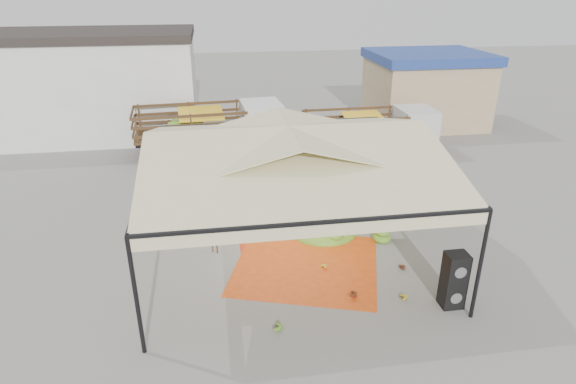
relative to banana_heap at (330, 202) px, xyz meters
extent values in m
plane|color=slate|center=(-1.76, -1.95, -0.61)|extent=(90.00, 90.00, 0.00)
cylinder|color=black|center=(-5.76, -5.95, 0.89)|extent=(0.10, 0.10, 3.00)
cylinder|color=black|center=(2.24, -5.95, 0.89)|extent=(0.10, 0.10, 3.00)
cylinder|color=black|center=(-5.76, 2.05, 0.89)|extent=(0.10, 0.10, 3.00)
cylinder|color=black|center=(2.24, 2.05, 0.89)|extent=(0.10, 0.10, 3.00)
pyramid|color=beige|center=(-1.76, -1.95, 2.89)|extent=(8.00, 8.00, 1.00)
cube|color=black|center=(-1.76, -1.95, 2.39)|extent=(8.00, 8.00, 0.08)
cube|color=beige|center=(-1.76, -1.95, 2.21)|extent=(8.00, 8.00, 0.36)
cube|color=silver|center=(-11.76, 12.05, 1.89)|extent=(14.00, 6.00, 5.00)
cube|color=black|center=(-11.76, 12.05, 4.59)|extent=(14.30, 6.30, 0.40)
cube|color=tan|center=(8.24, 11.05, 1.19)|extent=(6.00, 5.00, 3.60)
cube|color=navy|center=(8.24, 11.05, 3.24)|extent=(6.30, 5.30, 0.50)
cube|color=#EB4F16|center=(-1.40, -2.92, -0.60)|extent=(5.14, 5.02, 0.01)
cube|color=red|center=(-1.40, -1.06, -0.60)|extent=(3.83, 4.02, 0.01)
ellipsoid|color=#3D821B|center=(0.00, 0.00, 0.00)|extent=(6.18, 5.29, 1.22)
ellipsoid|color=#B38123|center=(0.76, -4.99, -0.51)|extent=(0.47, 0.41, 0.19)
ellipsoid|color=gold|center=(-0.99, -3.22, -0.52)|extent=(0.45, 0.41, 0.17)
ellipsoid|color=#562313|center=(-0.53, -4.63, -0.50)|extent=(0.58, 0.54, 0.21)
ellipsoid|color=#532413|center=(1.26, -3.60, -0.52)|extent=(0.43, 0.37, 0.18)
ellipsoid|color=#42811A|center=(-2.72, -5.65, -0.50)|extent=(0.59, 0.52, 0.23)
ellipsoid|color=#547518|center=(-1.83, -3.39, 2.01)|extent=(0.24, 0.24, 0.20)
ellipsoid|color=#547518|center=(-0.33, -3.39, 2.01)|extent=(0.24, 0.24, 0.20)
cube|color=black|center=(1.94, -5.42, -0.22)|extent=(0.56, 0.49, 0.77)
cube|color=black|center=(1.94, -5.42, 0.55)|extent=(0.56, 0.49, 0.77)
imported|color=gray|center=(-2.38, 2.27, 0.29)|extent=(0.76, 0.63, 1.79)
cube|color=#4B3419|center=(-4.95, 7.61, 0.47)|extent=(5.31, 2.73, 0.12)
cube|color=silver|center=(-1.56, 7.85, 0.58)|extent=(2.01, 2.40, 2.37)
cylinder|color=black|center=(-6.73, 6.45, -0.15)|extent=(0.95, 0.37, 0.93)
cylinder|color=black|center=(-6.88, 8.51, -0.15)|extent=(0.95, 0.37, 0.93)
cylinder|color=black|center=(-3.44, 6.68, -0.15)|extent=(0.95, 0.37, 0.93)
cylinder|color=black|center=(-3.58, 8.74, -0.15)|extent=(0.95, 0.37, 0.93)
cylinder|color=black|center=(-1.69, 6.81, -0.15)|extent=(0.95, 0.37, 0.93)
cylinder|color=black|center=(-1.84, 8.86, -0.15)|extent=(0.95, 0.37, 0.93)
ellipsoid|color=#567B19|center=(-4.95, 7.61, 0.99)|extent=(4.25, 2.14, 0.72)
cube|color=yellow|center=(-4.44, 7.64, 1.40)|extent=(2.20, 2.20, 0.26)
cube|color=#4F361A|center=(2.73, 6.41, 0.36)|extent=(4.65, 2.18, 0.11)
cube|color=silver|center=(5.78, 6.45, 0.45)|extent=(1.69, 2.05, 2.13)
cylinder|color=black|center=(1.07, 5.47, -0.19)|extent=(0.84, 0.29, 0.83)
cylinder|color=black|center=(1.05, 7.32, -0.19)|extent=(0.84, 0.29, 0.83)
cylinder|color=black|center=(4.03, 5.50, -0.19)|extent=(0.84, 0.29, 0.83)
cylinder|color=black|center=(4.01, 7.35, -0.19)|extent=(0.84, 0.29, 0.83)
cylinder|color=black|center=(5.60, 5.52, -0.19)|extent=(0.84, 0.29, 0.83)
cylinder|color=black|center=(5.58, 7.37, -0.19)|extent=(0.84, 0.29, 0.83)
ellipsoid|color=#59801A|center=(2.73, 6.41, 0.82)|extent=(3.72, 1.71, 0.65)
cube|color=gold|center=(3.19, 6.42, 1.19)|extent=(1.87, 1.86, 0.23)
camera|label=1|loc=(-3.85, -14.92, 7.19)|focal=30.00mm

